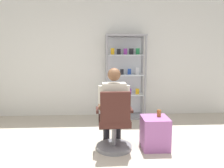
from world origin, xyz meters
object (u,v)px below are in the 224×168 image
tea_glass (159,113)px  seated_shopkeeper (113,104)px  display_cabinet_main (125,76)px  storage_crate (155,133)px  office_chair (114,126)px

tea_glass → seated_shopkeeper: bearing=175.4°
display_cabinet_main → seated_shopkeeper: bearing=-102.3°
seated_shopkeeper → tea_glass: bearing=-4.6°
seated_shopkeeper → tea_glass: size_ratio=12.01×
seated_shopkeeper → tea_glass: 0.74m
display_cabinet_main → storage_crate: bearing=-81.0°
office_chair → tea_glass: 0.75m
storage_crate → office_chair: bearing=-174.6°
office_chair → seated_shopkeeper: bearing=91.3°
office_chair → seated_shopkeeper: (-0.00, 0.16, 0.32)m
display_cabinet_main → office_chair: display_cabinet_main is taller
storage_crate → display_cabinet_main: bearing=99.0°
storage_crate → seated_shopkeeper: bearing=171.1°
office_chair → storage_crate: (0.65, 0.06, -0.14)m
display_cabinet_main → seated_shopkeeper: display_cabinet_main is taller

